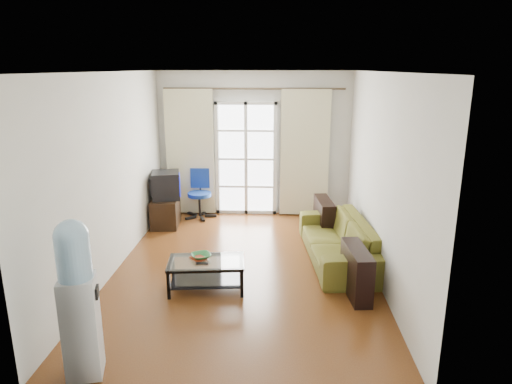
% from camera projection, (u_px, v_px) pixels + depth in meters
% --- Properties ---
extents(floor, '(5.20, 5.20, 0.00)m').
position_uv_depth(floor, '(245.00, 269.00, 6.45)').
color(floor, brown).
rests_on(floor, ground).
extents(ceiling, '(5.20, 5.20, 0.00)m').
position_uv_depth(ceiling, '(243.00, 72.00, 5.74)').
color(ceiling, white).
rests_on(ceiling, wall_back).
extents(wall_back, '(3.60, 0.02, 2.70)m').
position_uv_depth(wall_back, '(254.00, 144.00, 8.60)').
color(wall_back, silver).
rests_on(wall_back, floor).
extents(wall_front, '(3.60, 0.02, 2.70)m').
position_uv_depth(wall_front, '(219.00, 252.00, 3.59)').
color(wall_front, silver).
rests_on(wall_front, floor).
extents(wall_left, '(0.02, 5.20, 2.70)m').
position_uv_depth(wall_left, '(112.00, 174.00, 6.18)').
color(wall_left, silver).
rests_on(wall_left, floor).
extents(wall_right, '(0.02, 5.20, 2.70)m').
position_uv_depth(wall_right, '(380.00, 178.00, 6.01)').
color(wall_right, silver).
rests_on(wall_right, floor).
extents(french_door, '(1.16, 0.06, 2.15)m').
position_uv_depth(french_door, '(246.00, 159.00, 8.62)').
color(french_door, white).
rests_on(french_door, wall_back).
extents(curtain_rod, '(3.30, 0.04, 0.04)m').
position_uv_depth(curtain_rod, '(254.00, 89.00, 8.23)').
color(curtain_rod, '#4C3F2D').
rests_on(curtain_rod, wall_back).
extents(curtain_left, '(0.90, 0.07, 2.35)m').
position_uv_depth(curtain_left, '(190.00, 153.00, 8.58)').
color(curtain_left, beige).
rests_on(curtain_left, curtain_rod).
extents(curtain_right, '(0.90, 0.07, 2.35)m').
position_uv_depth(curtain_right, '(305.00, 154.00, 8.48)').
color(curtain_right, beige).
rests_on(curtain_right, curtain_rod).
extents(radiator, '(0.64, 0.12, 0.64)m').
position_uv_depth(radiator, '(295.00, 198.00, 8.73)').
color(radiator, '#9C9B9E').
rests_on(radiator, floor).
extents(sofa, '(2.27, 1.23, 0.62)m').
position_uv_depth(sofa, '(338.00, 240.00, 6.69)').
color(sofa, brown).
rests_on(sofa, floor).
extents(coffee_table, '(1.01, 0.64, 0.39)m').
position_uv_depth(coffee_table, '(206.00, 271.00, 5.80)').
color(coffee_table, silver).
rests_on(coffee_table, floor).
extents(bowl, '(0.43, 0.43, 0.06)m').
position_uv_depth(bowl, '(201.00, 256.00, 5.84)').
color(bowl, '#338D43').
rests_on(bowl, coffee_table).
extents(book, '(0.36, 0.36, 0.02)m').
position_uv_depth(book, '(193.00, 260.00, 5.77)').
color(book, maroon).
rests_on(book, coffee_table).
extents(remote, '(0.16, 0.05, 0.02)m').
position_uv_depth(remote, '(202.00, 263.00, 5.67)').
color(remote, black).
rests_on(remote, coffee_table).
extents(tv_stand, '(0.51, 0.72, 0.50)m').
position_uv_depth(tv_stand, '(166.00, 212.00, 8.16)').
color(tv_stand, black).
rests_on(tv_stand, floor).
extents(crt_tv, '(0.60, 0.61, 0.47)m').
position_uv_depth(crt_tv, '(165.00, 185.00, 8.07)').
color(crt_tv, black).
rests_on(crt_tv, tv_stand).
extents(task_chair, '(0.66, 0.66, 0.91)m').
position_uv_depth(task_chair, '(200.00, 203.00, 8.62)').
color(task_chair, black).
rests_on(task_chair, floor).
extents(water_cooler, '(0.37, 0.37, 1.51)m').
position_uv_depth(water_cooler, '(78.00, 297.00, 4.04)').
color(water_cooler, silver).
rests_on(water_cooler, floor).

